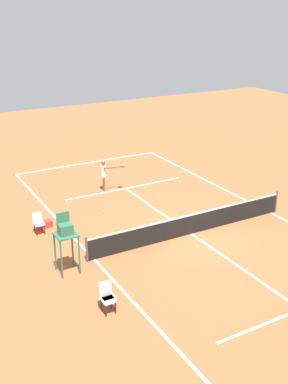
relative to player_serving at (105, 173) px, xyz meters
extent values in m
plane|color=#AD5933|center=(-1.12, 6.70, -1.03)|extent=(60.00, 60.00, 0.00)
cube|color=white|center=(-1.12, -5.02, -1.03)|extent=(9.40, 0.10, 0.01)
cube|color=white|center=(-5.81, 6.70, -1.03)|extent=(0.10, 23.44, 0.01)
cube|color=white|center=(3.58, 6.70, -1.03)|extent=(0.10, 23.44, 0.01)
cube|color=white|center=(-1.12, 0.26, -1.03)|extent=(7.05, 0.10, 0.01)
cube|color=white|center=(-1.12, 6.70, -1.03)|extent=(0.10, 12.89, 0.01)
cylinder|color=#4C4C51|center=(-6.11, 6.70, -0.50)|extent=(0.10, 0.10, 1.07)
cylinder|color=#4C4C51|center=(3.88, 6.70, -0.50)|extent=(0.10, 0.10, 1.07)
cube|color=black|center=(-1.12, 6.70, -0.58)|extent=(10.00, 0.03, 0.91)
cube|color=white|center=(-1.12, 6.70, -0.10)|extent=(10.00, 0.04, 0.06)
cylinder|color=brown|center=(0.02, -0.12, -0.63)|extent=(0.12, 0.12, 0.81)
cylinder|color=brown|center=(0.08, 0.07, -0.63)|extent=(0.12, 0.12, 0.81)
cylinder|color=white|center=(0.05, -0.02, 0.09)|extent=(0.28, 0.28, 0.63)
sphere|color=brown|center=(0.05, -0.02, 0.59)|extent=(0.23, 0.23, 0.23)
cylinder|color=brown|center=(-0.01, -0.20, 0.12)|extent=(0.09, 0.09, 0.56)
cylinder|color=brown|center=(-0.17, 0.24, 0.33)|extent=(0.56, 0.25, 0.09)
cylinder|color=black|center=(-0.56, 0.36, 0.33)|extent=(0.26, 0.11, 0.04)
ellipsoid|color=red|center=(-0.84, 0.44, 0.33)|extent=(0.39, 0.36, 0.04)
sphere|color=#CCE033|center=(1.29, 2.58, -1.00)|extent=(0.07, 0.07, 0.07)
cylinder|color=#2D6B4C|center=(4.47, 7.43, -0.26)|extent=(0.07, 0.07, 1.55)
cylinder|color=#2D6B4C|center=(5.17, 7.43, -0.26)|extent=(0.07, 0.07, 1.55)
cylinder|color=#2D6B4C|center=(4.47, 6.73, -0.26)|extent=(0.07, 0.07, 1.55)
cylinder|color=#2D6B4C|center=(5.17, 6.73, -0.26)|extent=(0.07, 0.07, 1.55)
cube|color=#2D6B4C|center=(4.82, 7.08, 0.55)|extent=(0.80, 0.80, 0.06)
cube|color=#2D6B4C|center=(4.82, 7.08, 0.78)|extent=(0.50, 0.44, 0.40)
cube|color=#2D6B4C|center=(4.82, 6.88, 1.13)|extent=(0.50, 0.06, 0.50)
cylinder|color=#262626|center=(4.39, 10.33, -0.81)|extent=(0.04, 0.04, 0.45)
cylinder|color=#262626|center=(4.74, 10.33, -0.81)|extent=(0.04, 0.04, 0.45)
cylinder|color=#262626|center=(4.39, 9.98, -0.81)|extent=(0.04, 0.04, 0.45)
cylinder|color=#262626|center=(4.74, 9.98, -0.81)|extent=(0.04, 0.04, 0.45)
cube|color=silver|center=(4.56, 10.16, -0.55)|extent=(0.44, 0.44, 0.06)
cube|color=silver|center=(4.56, 9.94, -0.30)|extent=(0.44, 0.04, 0.44)
cylinder|color=#262626|center=(4.59, 3.57, -0.81)|extent=(0.04, 0.04, 0.45)
cylinder|color=#262626|center=(4.94, 3.57, -0.81)|extent=(0.04, 0.04, 0.45)
cylinder|color=#262626|center=(4.59, 3.22, -0.81)|extent=(0.04, 0.04, 0.45)
cylinder|color=#262626|center=(4.94, 3.22, -0.81)|extent=(0.04, 0.04, 0.45)
cube|color=silver|center=(4.77, 3.40, -0.55)|extent=(0.44, 0.44, 0.06)
cube|color=silver|center=(4.77, 3.18, -0.30)|extent=(0.44, 0.04, 0.44)
cylinder|color=#262626|center=(4.33, 10.16, -0.81)|extent=(0.04, 0.04, 0.45)
cylinder|color=#262626|center=(4.68, 10.16, -0.81)|extent=(0.04, 0.04, 0.45)
cylinder|color=#262626|center=(4.33, 9.81, -0.81)|extent=(0.04, 0.04, 0.45)
cylinder|color=#262626|center=(4.68, 9.81, -0.81)|extent=(0.04, 0.04, 0.45)
cube|color=silver|center=(4.51, 9.98, -0.55)|extent=(0.44, 0.44, 0.06)
cube|color=silver|center=(4.51, 9.76, -0.30)|extent=(0.44, 0.04, 0.44)
cube|color=red|center=(4.41, 2.89, -0.88)|extent=(0.76, 0.32, 0.30)
camera|label=1|loc=(9.93, 22.15, 8.42)|focal=44.22mm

